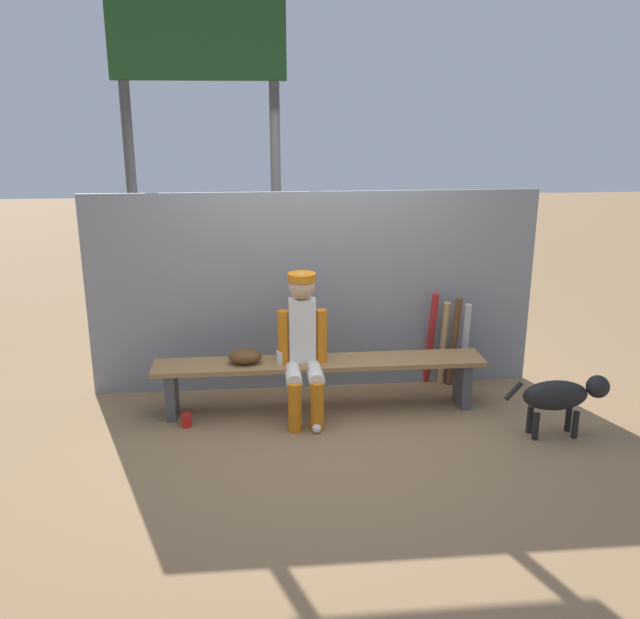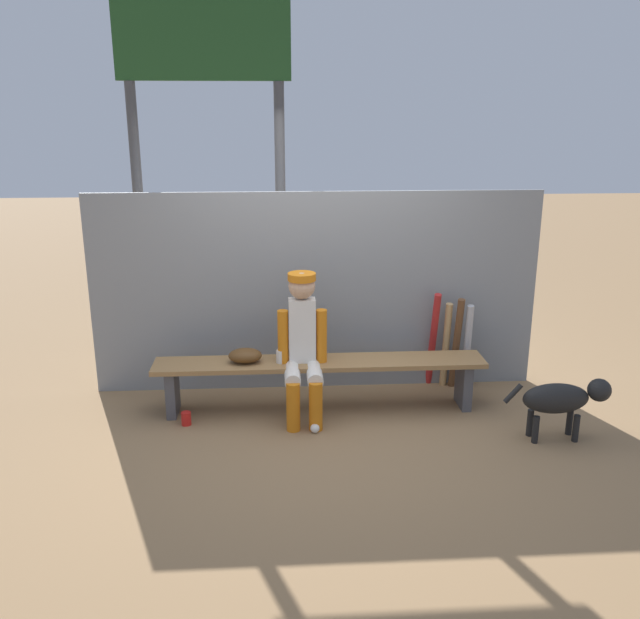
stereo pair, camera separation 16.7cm
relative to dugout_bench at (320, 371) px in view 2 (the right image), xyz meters
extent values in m
plane|color=olive|center=(0.00, 0.00, -0.36)|extent=(30.00, 30.00, 0.00)
cube|color=gray|center=(0.00, 0.52, 0.55)|extent=(4.01, 0.03, 1.80)
cube|color=olive|center=(0.00, 0.00, 0.07)|extent=(2.79, 0.36, 0.04)
cube|color=#4C4C51|center=(-1.25, 0.00, -0.15)|extent=(0.08, 0.29, 0.41)
cube|color=#4C4C51|center=(1.25, 0.00, -0.15)|extent=(0.08, 0.29, 0.41)
cube|color=silver|center=(-0.15, 0.00, 0.36)|extent=(0.22, 0.13, 0.54)
sphere|color=tan|center=(-0.15, 0.00, 0.74)|extent=(0.22, 0.22, 0.22)
cylinder|color=orange|center=(-0.15, 0.00, 0.82)|extent=(0.23, 0.23, 0.06)
cylinder|color=silver|center=(-0.24, -0.19, 0.05)|extent=(0.13, 0.38, 0.13)
cylinder|color=orange|center=(-0.24, -0.38, -0.15)|extent=(0.11, 0.11, 0.41)
cylinder|color=orange|center=(-0.31, -0.02, 0.31)|extent=(0.09, 0.09, 0.46)
cylinder|color=silver|center=(-0.06, -0.19, 0.05)|extent=(0.13, 0.38, 0.13)
cylinder|color=orange|center=(-0.06, -0.38, -0.15)|extent=(0.11, 0.11, 0.41)
cylinder|color=orange|center=(0.01, -0.02, 0.31)|extent=(0.09, 0.09, 0.46)
ellipsoid|color=#593819|center=(-0.63, 0.00, 0.15)|extent=(0.28, 0.20, 0.12)
cylinder|color=#B22323|center=(1.06, 0.43, 0.11)|extent=(0.07, 0.26, 0.92)
cylinder|color=tan|center=(1.18, 0.42, 0.05)|extent=(0.07, 0.16, 0.82)
cylinder|color=brown|center=(1.27, 0.37, 0.08)|extent=(0.08, 0.20, 0.88)
cylinder|color=#B7B7BC|center=(1.36, 0.35, 0.05)|extent=(0.08, 0.16, 0.82)
sphere|color=white|center=(-0.07, -0.44, -0.32)|extent=(0.07, 0.07, 0.07)
cylinder|color=red|center=(-1.11, -0.23, -0.30)|extent=(0.08, 0.08, 0.11)
cylinder|color=silver|center=(-0.33, -0.02, 0.15)|extent=(0.08, 0.08, 0.11)
cylinder|color=#3F3F42|center=(-1.69, 1.40, 1.01)|extent=(0.10, 0.10, 2.74)
cylinder|color=#3F3F42|center=(-0.30, 1.40, 1.01)|extent=(0.10, 0.10, 2.74)
cube|color=#1E471E|center=(-1.00, 1.40, 2.83)|extent=(1.63, 0.08, 0.90)
ellipsoid|color=black|center=(1.78, -0.65, -0.02)|extent=(0.52, 0.20, 0.24)
sphere|color=black|center=(2.12, -0.65, 0.04)|extent=(0.18, 0.18, 0.18)
cylinder|color=black|center=(1.44, -0.65, 0.03)|extent=(0.15, 0.04, 0.16)
cylinder|color=black|center=(1.94, -0.59, -0.25)|extent=(0.05, 0.05, 0.22)
cylinder|color=black|center=(1.94, -0.71, -0.25)|extent=(0.05, 0.05, 0.22)
cylinder|color=black|center=(1.62, -0.59, -0.25)|extent=(0.05, 0.05, 0.22)
cylinder|color=black|center=(1.62, -0.71, -0.25)|extent=(0.05, 0.05, 0.22)
camera|label=1|loc=(-0.50, -5.30, 2.12)|focal=37.83mm
camera|label=2|loc=(-0.34, -5.31, 2.12)|focal=37.83mm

